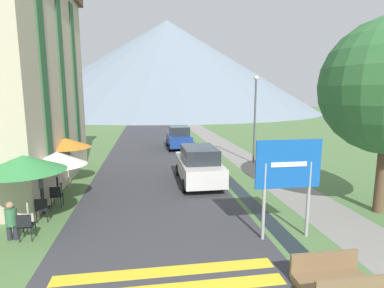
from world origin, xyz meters
The scene contains 20 objects.
ground_plane centered at (0.00, 20.00, 0.00)m, with size 160.00×160.00×0.00m, color #517542.
road centered at (-2.50, 30.00, 0.00)m, with size 6.40×60.00×0.01m.
footpath centered at (3.60, 30.00, 0.00)m, with size 2.20×60.00×0.01m.
drainage_channel centered at (1.20, 30.00, 0.00)m, with size 0.60×60.00×0.00m.
mountain_distant centered at (2.82, 77.55, 11.57)m, with size 76.60×76.60×23.15m.
hotel_building centered at (-9.40, 12.00, 5.64)m, with size 5.78×9.93×10.41m.
road_sign centered at (1.20, 4.97, 2.03)m, with size 2.02×0.11×3.03m.
footbridge centered at (1.20, 2.43, 0.23)m, with size 1.70×1.10×0.65m.
parked_car_near centered at (-0.40, 11.10, 0.91)m, with size 1.93×4.57×1.82m.
parked_car_far centered at (-0.33, 20.84, 0.91)m, with size 1.85×4.01×1.82m.
cafe_chair_middle centered at (-6.40, 8.63, 0.51)m, with size 0.40×0.40×0.85m.
cafe_chair_nearest centered at (-6.51, 5.95, 0.51)m, with size 0.40×0.40×0.85m.
cafe_chair_far_right centered at (-6.84, 10.11, 0.51)m, with size 0.40×0.40×0.85m.
cafe_chair_near_left centered at (-6.48, 7.30, 0.51)m, with size 0.40×0.40×0.85m.
cafe_umbrella_front_green centered at (-6.65, 6.52, 2.24)m, with size 2.49×2.49×2.50m.
cafe_umbrella_middle_white centered at (-6.31, 8.79, 1.90)m, with size 2.20×2.20×2.16m.
cafe_umbrella_rear_orange centered at (-6.60, 11.33, 2.10)m, with size 2.23×2.23×2.33m.
person_seated_far centered at (-6.95, 6.08, 0.66)m, with size 0.32×0.32×1.20m.
person_standing_terrace centered at (-6.81, 8.09, 1.07)m, with size 0.32×0.32×1.83m.
streetlamp centered at (3.82, 14.86, 3.22)m, with size 0.28×0.28×5.47m.
Camera 1 is at (-2.89, -3.06, 4.31)m, focal length 28.00 mm.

